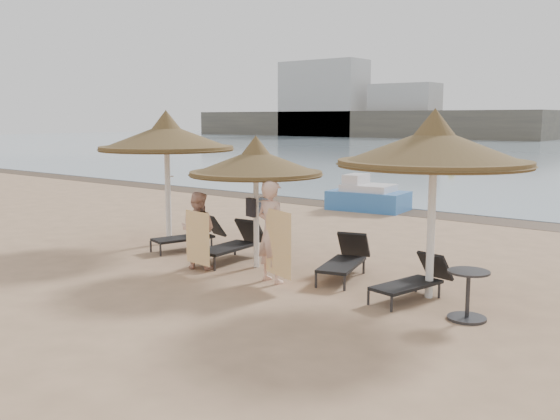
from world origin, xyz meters
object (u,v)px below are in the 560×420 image
(palapa_left, at_px, (166,138))
(side_table, at_px, (468,297))
(lounger_near_left, at_px, (234,243))
(person_left, at_px, (198,224))
(person_right, at_px, (272,223))
(lounger_far_right, at_px, (415,280))
(palapa_right, at_px, (434,148))
(lounger_near_right, at_px, (345,259))
(lounger_far_left, at_px, (192,234))
(palapa_center, at_px, (256,163))
(pedal_boat, at_px, (367,197))

(palapa_left, xyz_separation_m, side_table, (7.85, -1.14, -2.17))
(lounger_near_left, distance_m, person_left, 1.11)
(person_right, bearing_deg, lounger_far_right, -157.15)
(lounger_near_left, relative_size, lounger_far_right, 1.10)
(palapa_right, xyz_separation_m, lounger_near_right, (-1.84, 0.30, -2.15))
(lounger_far_left, bearing_deg, palapa_right, 13.50)
(palapa_center, distance_m, lounger_near_left, 1.92)
(lounger_far_left, bearing_deg, side_table, 7.88)
(lounger_near_left, bearing_deg, lounger_far_left, 166.99)
(lounger_near_right, relative_size, pedal_boat, 0.70)
(lounger_far_right, bearing_deg, palapa_right, 63.75)
(lounger_near_left, height_order, lounger_far_right, lounger_near_left)
(side_table, bearing_deg, lounger_near_right, 159.89)
(lounger_near_right, bearing_deg, palapa_right, -25.26)
(lounger_far_left, height_order, lounger_near_right, lounger_near_right)
(person_right, height_order, pedal_boat, person_right)
(lounger_far_left, xyz_separation_m, person_right, (3.25, -1.12, 0.75))
(lounger_far_left, xyz_separation_m, pedal_boat, (-0.01, 7.84, 0.09))
(palapa_left, distance_m, lounger_far_left, 2.39)
(lounger_far_left, distance_m, lounger_far_right, 5.79)
(side_table, distance_m, person_left, 5.50)
(pedal_boat, bearing_deg, lounger_near_left, -86.20)
(lounger_near_right, height_order, person_right, person_right)
(palapa_center, bearing_deg, person_right, -35.98)
(lounger_near_left, height_order, person_right, person_right)
(lounger_near_left, bearing_deg, lounger_far_right, -8.07)
(palapa_center, relative_size, lounger_near_left, 1.44)
(lounger_far_left, bearing_deg, lounger_near_right, 16.51)
(lounger_near_left, relative_size, person_right, 0.84)
(palapa_center, xyz_separation_m, pedal_boat, (-2.29, 8.26, -1.67))
(lounger_far_right, bearing_deg, pedal_boat, 136.98)
(lounger_near_right, bearing_deg, palapa_center, 177.80)
(lounger_near_right, relative_size, person_left, 1.03)
(lounger_near_right, bearing_deg, lounger_far_left, 164.39)
(person_left, bearing_deg, lounger_near_left, -111.71)
(lounger_near_left, xyz_separation_m, person_right, (1.76, -0.90, 0.73))
(lounger_far_right, relative_size, person_right, 0.77)
(lounger_far_left, xyz_separation_m, person_left, (1.42, -1.19, 0.55))
(side_table, bearing_deg, person_right, -177.90)
(palapa_center, bearing_deg, pedal_boat, 105.47)
(palapa_left, distance_m, lounger_near_right, 5.51)
(person_left, xyz_separation_m, person_right, (1.83, 0.07, 0.20))
(lounger_far_left, xyz_separation_m, lounger_near_left, (1.49, -0.22, 0.02))
(lounger_far_right, relative_size, pedal_boat, 0.64)
(pedal_boat, bearing_deg, palapa_left, -103.81)
(palapa_center, bearing_deg, lounger_far_right, -0.79)
(palapa_right, height_order, lounger_far_right, palapa_right)
(person_left, distance_m, person_right, 1.85)
(lounger_far_left, bearing_deg, person_left, -24.02)
(palapa_center, height_order, pedal_boat, palapa_center)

